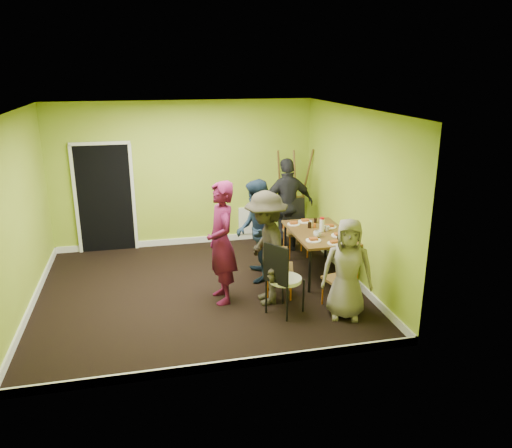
{
  "coord_description": "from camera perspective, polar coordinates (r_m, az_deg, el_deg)",
  "views": [
    {
      "loc": [
        -0.75,
        -7.24,
        3.4
      ],
      "look_at": [
        0.9,
        0.0,
        1.04
      ],
      "focal_mm": 35.0,
      "sensor_mm": 36.0,
      "label": 1
    }
  ],
  "objects": [
    {
      "name": "ground",
      "position": [
        8.03,
        -6.35,
        -7.52
      ],
      "size": [
        5.0,
        5.0,
        0.0
      ],
      "primitive_type": "plane",
      "color": "black",
      "rests_on": "ground"
    },
    {
      "name": "room_walls",
      "position": [
        7.7,
        -6.81,
        -0.73
      ],
      "size": [
        5.04,
        4.54,
        2.82
      ],
      "color": "#96AD2C",
      "rests_on": "ground"
    },
    {
      "name": "dining_table",
      "position": [
        8.43,
        7.24,
        -1.21
      ],
      "size": [
        0.9,
        1.5,
        0.75
      ],
      "color": "black",
      "rests_on": "ground"
    },
    {
      "name": "chair_left_far",
      "position": [
        8.3,
        1.55,
        -2.44
      ],
      "size": [
        0.53,
        0.53,
        0.98
      ],
      "rotation": [
        0.0,
        0.0,
        -1.95
      ],
      "color": "#CD5F13",
      "rests_on": "ground"
    },
    {
      "name": "chair_left_near",
      "position": [
        7.6,
        2.08,
        -4.32
      ],
      "size": [
        0.51,
        0.5,
        0.99
      ],
      "rotation": [
        0.0,
        0.0,
        -1.84
      ],
      "color": "#CD5F13",
      "rests_on": "ground"
    },
    {
      "name": "chair_back_end",
      "position": [
        9.34,
        4.3,
        1.01
      ],
      "size": [
        0.43,
        0.51,
        1.04
      ],
      "rotation": [
        0.0,
        0.0,
        3.17
      ],
      "color": "#CD5F13",
      "rests_on": "ground"
    },
    {
      "name": "chair_front_end",
      "position": [
        7.3,
        9.87,
        -5.82
      ],
      "size": [
        0.47,
        0.47,
        0.94
      ],
      "rotation": [
        0.0,
        0.0,
        0.25
      ],
      "color": "#CD5F13",
      "rests_on": "ground"
    },
    {
      "name": "chair_bentwood",
      "position": [
        7.02,
        2.98,
        -5.91
      ],
      "size": [
        0.59,
        0.58,
        1.08
      ],
      "rotation": [
        0.0,
        0.0,
        -0.95
      ],
      "color": "black",
      "rests_on": "ground"
    },
    {
      "name": "easel",
      "position": [
        10.01,
        4.25,
        3.26
      ],
      "size": [
        0.75,
        0.7,
        1.87
      ],
      "color": "brown",
      "rests_on": "ground"
    },
    {
      "name": "plate_near_left",
      "position": [
        8.74,
        4.32,
        -0.02
      ],
      "size": [
        0.22,
        0.22,
        0.01
      ],
      "primitive_type": "cylinder",
      "color": "white",
      "rests_on": "dining_table"
    },
    {
      "name": "plate_near_right",
      "position": [
        7.96,
        6.57,
        -1.87
      ],
      "size": [
        0.24,
        0.24,
        0.01
      ],
      "primitive_type": "cylinder",
      "color": "white",
      "rests_on": "dining_table"
    },
    {
      "name": "plate_far_back",
      "position": [
        8.91,
        5.64,
        0.29
      ],
      "size": [
        0.25,
        0.25,
        0.01
      ],
      "primitive_type": "cylinder",
      "color": "white",
      "rests_on": "dining_table"
    },
    {
      "name": "plate_far_front",
      "position": [
        7.88,
        8.95,
        -2.18
      ],
      "size": [
        0.22,
        0.22,
        0.01
      ],
      "primitive_type": "cylinder",
      "color": "white",
      "rests_on": "dining_table"
    },
    {
      "name": "plate_wall_back",
      "position": [
        8.65,
        8.43,
        -0.34
      ],
      "size": [
        0.22,
        0.22,
        0.01
      ],
      "primitive_type": "cylinder",
      "color": "white",
      "rests_on": "dining_table"
    },
    {
      "name": "plate_wall_front",
      "position": [
        8.25,
        9.42,
        -1.3
      ],
      "size": [
        0.24,
        0.24,
        0.01
      ],
      "primitive_type": "cylinder",
      "color": "white",
      "rests_on": "dining_table"
    },
    {
      "name": "thermos",
      "position": [
        8.38,
        7.54,
        -0.16
      ],
      "size": [
        0.08,
        0.08,
        0.22
      ],
      "primitive_type": "cylinder",
      "color": "white",
      "rests_on": "dining_table"
    },
    {
      "name": "blue_bottle",
      "position": [
        8.16,
        10.0,
        -0.78
      ],
      "size": [
        0.07,
        0.07,
        0.22
      ],
      "primitive_type": "cylinder",
      "color": "#1B33D1",
      "rests_on": "dining_table"
    },
    {
      "name": "orange_bottle",
      "position": [
        8.6,
        6.72,
        -0.17
      ],
      "size": [
        0.04,
        0.04,
        0.08
      ],
      "primitive_type": "cylinder",
      "color": "#CD5F13",
      "rests_on": "dining_table"
    },
    {
      "name": "glass_mid",
      "position": [
        8.56,
        6.13,
        -0.13
      ],
      "size": [
        0.06,
        0.06,
        0.1
      ],
      "primitive_type": "cylinder",
      "color": "black",
      "rests_on": "dining_table"
    },
    {
      "name": "glass_back",
      "position": [
        8.86,
        6.8,
        0.41
      ],
      "size": [
        0.06,
        0.06,
        0.09
      ],
      "primitive_type": "cylinder",
      "color": "black",
      "rests_on": "dining_table"
    },
    {
      "name": "glass_front",
      "position": [
        7.98,
        9.48,
        -1.63
      ],
      "size": [
        0.07,
        0.07,
        0.1
      ],
      "primitive_type": "cylinder",
      "color": "black",
      "rests_on": "dining_table"
    },
    {
      "name": "cup_a",
      "position": [
        8.13,
        7.03,
        -1.13
      ],
      "size": [
        0.13,
        0.13,
        0.1
      ],
      "primitive_type": "imported",
      "color": "white",
      "rests_on": "dining_table"
    },
    {
      "name": "cup_b",
      "position": [
        8.45,
        8.1,
        -0.51
      ],
      "size": [
        0.09,
        0.09,
        0.08
      ],
      "primitive_type": "imported",
      "color": "white",
      "rests_on": "dining_table"
    },
    {
      "name": "person_standing",
      "position": [
        7.34,
        -3.98,
        -2.15
      ],
      "size": [
        0.51,
        0.71,
        1.84
      ],
      "primitive_type": "imported",
      "rotation": [
        0.0,
        0.0,
        -1.47
      ],
      "color": "#510D30",
      "rests_on": "ground"
    },
    {
      "name": "person_left_far",
      "position": [
        8.09,
        0.01,
        -0.79
      ],
      "size": [
        0.76,
        0.91,
        1.68
      ],
      "primitive_type": "imported",
      "rotation": [
        0.0,
        0.0,
        -1.74
      ],
      "color": "#132030",
      "rests_on": "ground"
    },
    {
      "name": "person_left_near",
      "position": [
        7.29,
        1.14,
        -2.79
      ],
      "size": [
        0.65,
        1.11,
        1.71
      ],
      "primitive_type": "imported",
      "rotation": [
        0.0,
        0.0,
        -1.59
      ],
      "color": "#2A261C",
      "rests_on": "ground"
    },
    {
      "name": "person_back_end",
      "position": [
        9.4,
        3.61,
        2.14
      ],
      "size": [
        1.1,
        0.58,
        1.79
      ],
      "primitive_type": "imported",
      "rotation": [
        0.0,
        0.0,
        3.28
      ],
      "color": "black",
      "rests_on": "ground"
    },
    {
      "name": "person_front_end",
      "position": [
        7.02,
        10.39,
        -5.08
      ],
      "size": [
        0.82,
        0.67,
        1.44
      ],
      "primitive_type": "imported",
      "rotation": [
        0.0,
        0.0,
        -0.34
      ],
      "color": "gray",
      "rests_on": "ground"
    }
  ]
}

